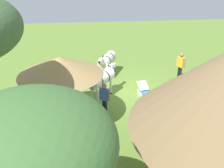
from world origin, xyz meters
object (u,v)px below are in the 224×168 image
shade_umbrella (60,66)px  standing_watcher (181,64)px  patio_dining_table (64,109)px  acacia_tree_left_background (32,145)px  zebra_nearest_camera (107,60)px  patio_chair_west_end (90,116)px  patio_chair_near_hut (53,128)px  striped_lounge_chair (144,90)px  patio_chair_near_lawn (39,109)px  patio_chair_east_end (76,99)px  zebra_by_umbrella (102,79)px  guest_beside_umbrella (105,97)px

shade_umbrella → standing_watcher: (-6.47, -3.73, -1.64)m
patio_dining_table → acacia_tree_left_background: bearing=89.9°
zebra_nearest_camera → patio_chair_west_end: bearing=102.0°
patio_chair_near_hut → striped_lounge_chair: 5.50m
shade_umbrella → zebra_nearest_camera: bearing=-115.1°
patio_chair_near_lawn → patio_chair_east_end: bearing=132.3°
shade_umbrella → zebra_by_umbrella: shade_umbrella is taller
guest_beside_umbrella → acacia_tree_left_background: size_ratio=0.36×
patio_chair_east_end → zebra_by_umbrella: zebra_by_umbrella is taller
zebra_by_umbrella → striped_lounge_chair: bearing=39.4°
patio_chair_near_hut → acacia_tree_left_background: (-0.38, 4.61, 2.87)m
shade_umbrella → standing_watcher: size_ratio=2.03×
patio_dining_table → patio_chair_west_end: patio_chair_west_end is taller
patio_chair_east_end → acacia_tree_left_background: (0.47, 6.84, 2.87)m
patio_chair_near_lawn → patio_chair_west_end: (-2.23, 0.80, 0.00)m
zebra_by_umbrella → zebra_nearest_camera: bearing=118.2°
patio_chair_near_lawn → zebra_nearest_camera: 5.65m
acacia_tree_left_background → shade_umbrella: bearing=-90.1°
striped_lounge_chair → standing_watcher: bearing=-160.9°
striped_lounge_chair → acacia_tree_left_background: (4.01, 7.92, 3.14)m
patio_chair_west_end → striped_lounge_chair: size_ratio=0.98×
striped_lounge_chair → patio_chair_near_lawn: bearing=6.7°
patio_chair_near_hut → patio_dining_table: bearing=90.0°
patio_chair_near_hut → guest_beside_umbrella: bearing=54.6°
patio_dining_table → guest_beside_umbrella: size_ratio=0.94×
guest_beside_umbrella → zebra_by_umbrella: (-0.00, -1.74, 0.09)m
patio_chair_west_end → acacia_tree_left_background: acacia_tree_left_background is taller
shade_umbrella → striped_lounge_chair: bearing=-151.3°
patio_chair_west_end → zebra_by_umbrella: zebra_by_umbrella is taller
guest_beside_umbrella → patio_dining_table: bearing=-127.3°
patio_chair_near_hut → zebra_nearest_camera: zebra_nearest_camera is taller
patio_chair_near_hut → zebra_by_umbrella: zebra_by_umbrella is taller
guest_beside_umbrella → zebra_nearest_camera: (-0.50, -4.42, 0.06)m
striped_lounge_chair → zebra_by_umbrella: (2.23, 0.03, 0.79)m
patio_dining_table → acacia_tree_left_background: size_ratio=0.34×
patio_dining_table → zebra_nearest_camera: (-2.27, -4.84, 0.36)m
patio_chair_near_hut → patio_chair_east_end: same height
patio_chair_west_end → patio_chair_east_end: same height
standing_watcher → patio_chair_near_lawn: bearing=87.5°
patio_chair_near_lawn → zebra_nearest_camera: size_ratio=0.42×
patio_chair_near_hut → guest_beside_umbrella: (-2.16, -1.54, 0.43)m
patio_chair_west_end → patio_chair_near_hut: bearing=136.8°
shade_umbrella → striped_lounge_chair: size_ratio=3.78×
striped_lounge_chair → zebra_nearest_camera: 3.26m
standing_watcher → striped_lounge_chair: 3.01m
patio_chair_east_end → patio_dining_table: bearing=90.0°
striped_lounge_chair → zebra_nearest_camera: size_ratio=0.42×
patio_chair_near_hut → acacia_tree_left_background: 5.45m
guest_beside_umbrella → standing_watcher: standing_watcher is taller
zebra_nearest_camera → patio_chair_near_lawn: bearing=77.2°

